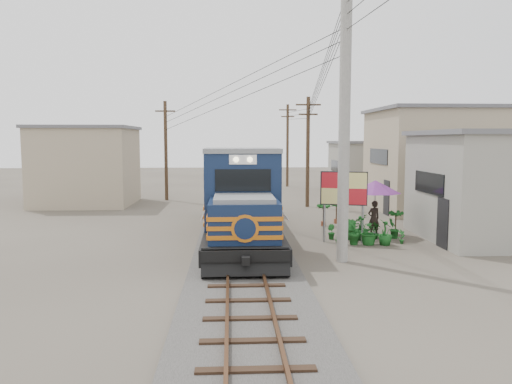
{
  "coord_description": "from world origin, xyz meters",
  "views": [
    {
      "loc": [
        -0.44,
        -17.67,
        4.3
      ],
      "look_at": [
        0.59,
        2.3,
        2.2
      ],
      "focal_mm": 35.0,
      "sensor_mm": 36.0,
      "label": 1
    }
  ],
  "objects": [
    {
      "name": "locomotive",
      "position": [
        0.0,
        4.59,
        1.69
      ],
      "size": [
        2.85,
        15.48,
        3.84
      ],
      "color": "black",
      "rests_on": "ground"
    },
    {
      "name": "shophouse_mid",
      "position": [
        12.5,
        12.0,
        3.11
      ],
      "size": [
        8.4,
        7.35,
        6.2
      ],
      "color": "tan",
      "rests_on": "ground"
    },
    {
      "name": "billboard",
      "position": [
        4.27,
        2.71,
        2.2
      ],
      "size": [
        1.89,
        0.65,
        2.99
      ],
      "rotation": [
        0.0,
        0.0,
        -0.28
      ],
      "color": "#99999E",
      "rests_on": "ground"
    },
    {
      "name": "wooden_pole_far",
      "position": [
        4.8,
        28.0,
        3.93
      ],
      "size": [
        1.6,
        0.24,
        7.5
      ],
      "color": "#4C3826",
      "rests_on": "ground"
    },
    {
      "name": "shophouse_front",
      "position": [
        11.5,
        3.0,
        2.36
      ],
      "size": [
        7.35,
        6.3,
        4.7
      ],
      "color": "gray",
      "rests_on": "ground"
    },
    {
      "name": "plant_nursery",
      "position": [
        5.16,
        2.76,
        0.52
      ],
      "size": [
        3.26,
        2.33,
        1.13
      ],
      "color": "#18541C",
      "rests_on": "ground"
    },
    {
      "name": "market_umbrella",
      "position": [
        6.04,
        4.21,
        2.2
      ],
      "size": [
        2.96,
        2.96,
        2.5
      ],
      "rotation": [
        0.0,
        0.0,
        -0.39
      ],
      "color": "black",
      "rests_on": "ground"
    },
    {
      "name": "ground",
      "position": [
        0.0,
        0.0,
        0.0
      ],
      "size": [
        120.0,
        120.0,
        0.0
      ],
      "primitive_type": "plane",
      "color": "#473F35",
      "rests_on": "ground"
    },
    {
      "name": "shophouse_back",
      "position": [
        11.0,
        22.0,
        2.11
      ],
      "size": [
        6.3,
        6.3,
        4.2
      ],
      "color": "gray",
      "rests_on": "ground"
    },
    {
      "name": "power_lines",
      "position": [
        -0.14,
        8.49,
        7.56
      ],
      "size": [
        9.65,
        19.0,
        3.3
      ],
      "color": "black",
      "rests_on": "ground"
    },
    {
      "name": "wooden_pole_mid",
      "position": [
        4.5,
        14.0,
        3.68
      ],
      "size": [
        1.6,
        0.24,
        7.0
      ],
      "color": "#4C3826",
      "rests_on": "ground"
    },
    {
      "name": "track",
      "position": [
        0.0,
        10.0,
        0.26
      ],
      "size": [
        1.15,
        70.0,
        0.12
      ],
      "color": "#51331E",
      "rests_on": "ground"
    },
    {
      "name": "shophouse_left",
      "position": [
        -10.0,
        16.0,
        2.61
      ],
      "size": [
        6.3,
        6.3,
        5.2
      ],
      "color": "tan",
      "rests_on": "ground"
    },
    {
      "name": "utility_pole_main",
      "position": [
        3.5,
        -0.5,
        5.0
      ],
      "size": [
        0.4,
        0.4,
        10.0
      ],
      "color": "#9E9B93",
      "rests_on": "ground"
    },
    {
      "name": "vendor",
      "position": [
        5.97,
        4.11,
        0.79
      ],
      "size": [
        0.66,
        0.52,
        1.59
      ],
      "primitive_type": "imported",
      "rotation": [
        0.0,
        0.0,
        3.42
      ],
      "color": "black",
      "rests_on": "ground"
    },
    {
      "name": "wooden_pole_left",
      "position": [
        -5.0,
        18.0,
        3.68
      ],
      "size": [
        1.6,
        0.24,
        7.0
      ],
      "color": "#4C3826",
      "rests_on": "ground"
    },
    {
      "name": "ballast",
      "position": [
        0.0,
        10.0,
        0.08
      ],
      "size": [
        3.6,
        70.0,
        0.16
      ],
      "primitive_type": "cube",
      "color": "#595651",
      "rests_on": "ground"
    }
  ]
}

